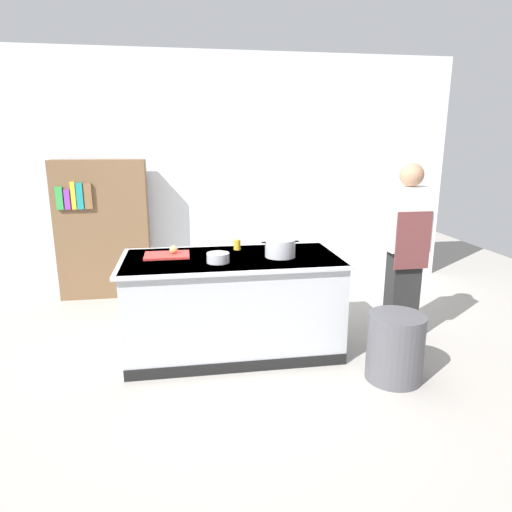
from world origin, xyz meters
name	(u,v)px	position (x,y,z in m)	size (l,w,h in m)	color
ground_plane	(233,349)	(0.00, 0.00, 0.00)	(10.00, 10.00, 0.00)	#9E9991
back_wall	(214,173)	(0.00, 2.10, 1.50)	(6.40, 0.12, 3.00)	silver
counter_island	(233,303)	(0.00, 0.00, 0.47)	(1.98, 0.98, 0.90)	#B7BABF
cutting_board	(167,255)	(-0.58, 0.12, 0.91)	(0.40, 0.28, 0.02)	red
onion	(174,249)	(-0.52, 0.14, 0.96)	(0.07, 0.07, 0.07)	tan
stock_pot	(280,248)	(0.43, -0.05, 0.98)	(0.34, 0.27, 0.16)	#B7BABF
mixing_bowl	(218,258)	(-0.14, -0.16, 0.94)	(0.19, 0.19, 0.08)	#B7BABF
juice_cup	(237,245)	(0.08, 0.28, 0.95)	(0.07, 0.07, 0.10)	yellow
trash_bin	(395,347)	(1.25, -0.75, 0.28)	(0.46, 0.46, 0.56)	#4C4C51
person_chef	(406,249)	(1.66, -0.01, 0.91)	(0.38, 0.25, 1.72)	#262626
bookshelf	(103,230)	(-1.40, 1.80, 0.85)	(1.10, 0.31, 1.70)	brown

